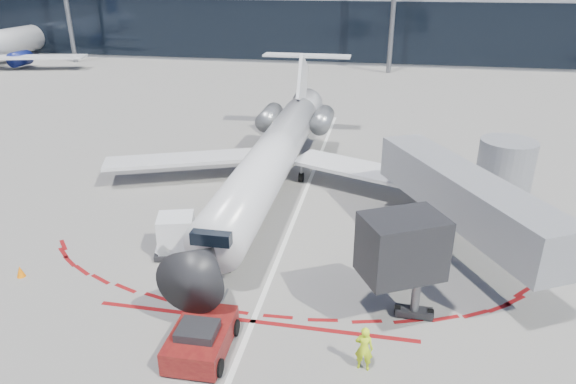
% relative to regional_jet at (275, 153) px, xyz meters
% --- Properties ---
extents(ground, '(260.00, 260.00, 0.00)m').
position_rel_regional_jet_xyz_m(ground, '(2.15, -3.00, -2.51)').
color(ground, slate).
rests_on(ground, ground).
extents(apron_centerline, '(0.25, 40.00, 0.01)m').
position_rel_regional_jet_xyz_m(apron_centerline, '(2.15, -1.00, -2.51)').
color(apron_centerline, silver).
rests_on(apron_centerline, ground).
extents(apron_stop_bar, '(14.00, 0.25, 0.01)m').
position_rel_regional_jet_xyz_m(apron_stop_bar, '(2.15, -14.50, -2.51)').
color(apron_stop_bar, maroon).
rests_on(apron_stop_bar, ground).
extents(terminal_building, '(150.00, 24.15, 24.00)m').
position_rel_regional_jet_xyz_m(terminal_building, '(2.15, 61.97, 6.01)').
color(terminal_building, gray).
rests_on(terminal_building, ground).
extents(jet_bridge, '(10.03, 15.20, 4.90)m').
position_rel_regional_jet_xyz_m(jet_bridge, '(11.94, -6.01, 0.49)').
color(jet_bridge, gray).
rests_on(jet_bridge, ground).
extents(regional_jet, '(24.37, 30.06, 7.53)m').
position_rel_regional_jet_xyz_m(regional_jet, '(0.00, 0.00, 0.00)').
color(regional_jet, silver).
rests_on(regional_jet, ground).
extents(pushback_tug, '(2.38, 5.45, 1.41)m').
position_rel_regional_jet_xyz_m(pushback_tug, '(0.65, -16.67, -1.89)').
color(pushback_tug, '#510B0D').
rests_on(pushback_tug, ground).
extents(ramp_worker, '(0.72, 0.51, 1.87)m').
position_rel_regional_jet_xyz_m(ramp_worker, '(6.92, -16.44, -1.58)').
color(ramp_worker, '#D5FD1A').
rests_on(ramp_worker, ground).
extents(uld_container, '(2.74, 2.51, 2.14)m').
position_rel_regional_jet_xyz_m(uld_container, '(-3.18, -9.63, -1.45)').
color(uld_container, black).
rests_on(uld_container, ground).
extents(safety_cone_left, '(0.41, 0.41, 0.57)m').
position_rel_regional_jet_xyz_m(safety_cone_left, '(-9.86, -13.25, -2.23)').
color(safety_cone_left, orange).
rests_on(safety_cone_left, ground).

